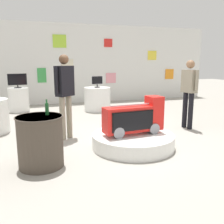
% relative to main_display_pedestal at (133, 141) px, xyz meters
% --- Properties ---
extents(ground_plane, '(30.00, 30.00, 0.00)m').
position_rel_main_display_pedestal_xyz_m(ground_plane, '(-0.13, 0.43, -0.13)').
color(ground_plane, '#9E998E').
extents(back_wall_display, '(11.73, 0.13, 3.06)m').
position_rel_main_display_pedestal_xyz_m(back_wall_display, '(-0.13, 5.69, 1.40)').
color(back_wall_display, silver).
rests_on(back_wall_display, ground).
extents(main_display_pedestal, '(1.58, 1.58, 0.26)m').
position_rel_main_display_pedestal_xyz_m(main_display_pedestal, '(0.00, 0.00, 0.00)').
color(main_display_pedestal, white).
rests_on(main_display_pedestal, ground).
extents(novelty_firetruck_tv, '(1.19, 0.45, 0.71)m').
position_rel_main_display_pedestal_xyz_m(novelty_firetruck_tv, '(0.02, -0.00, 0.43)').
color(novelty_firetruck_tv, gray).
rests_on(novelty_firetruck_tv, main_display_pedestal).
extents(display_pedestal_left_rear, '(0.88, 0.88, 0.78)m').
position_rel_main_display_pedestal_xyz_m(display_pedestal_left_rear, '(0.31, 3.78, 0.26)').
color(display_pedestal_left_rear, white).
rests_on(display_pedestal_left_rear, ground).
extents(tv_on_left_rear, '(0.41, 0.18, 0.38)m').
position_rel_main_display_pedestal_xyz_m(tv_on_left_rear, '(0.31, 3.78, 0.86)').
color(tv_on_left_rear, black).
rests_on(tv_on_left_rear, display_pedestal_left_rear).
extents(display_pedestal_center_rear, '(0.65, 0.65, 0.78)m').
position_rel_main_display_pedestal_xyz_m(display_pedestal_center_rear, '(-2.19, 4.45, 0.26)').
color(display_pedestal_center_rear, white).
rests_on(display_pedestal_center_rear, ground).
extents(tv_on_center_rear, '(0.59, 0.23, 0.46)m').
position_rel_main_display_pedestal_xyz_m(tv_on_center_rear, '(-2.19, 4.45, 0.90)').
color(tv_on_center_rear, black).
rests_on(tv_on_center_rear, display_pedestal_center_rear).
extents(side_table_round, '(0.73, 0.73, 0.81)m').
position_rel_main_display_pedestal_xyz_m(side_table_round, '(-1.73, -0.36, 0.28)').
color(side_table_round, '#4C4238').
rests_on(side_table_round, ground).
extents(bottle_on_side_table, '(0.06, 0.06, 0.25)m').
position_rel_main_display_pedestal_xyz_m(bottle_on_side_table, '(-1.60, -0.30, 0.78)').
color(bottle_on_side_table, '#195926').
rests_on(bottle_on_side_table, side_table_round).
extents(shopper_browsing_near_truck, '(0.46, 0.39, 1.77)m').
position_rel_main_display_pedestal_xyz_m(shopper_browsing_near_truck, '(-1.14, 0.96, 0.91)').
color(shopper_browsing_near_truck, gray).
rests_on(shopper_browsing_near_truck, ground).
extents(shopper_browsing_rear, '(0.24, 0.56, 1.67)m').
position_rel_main_display_pedestal_xyz_m(shopper_browsing_rear, '(1.83, 0.88, 0.85)').
color(shopper_browsing_rear, black).
rests_on(shopper_browsing_rear, ground).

